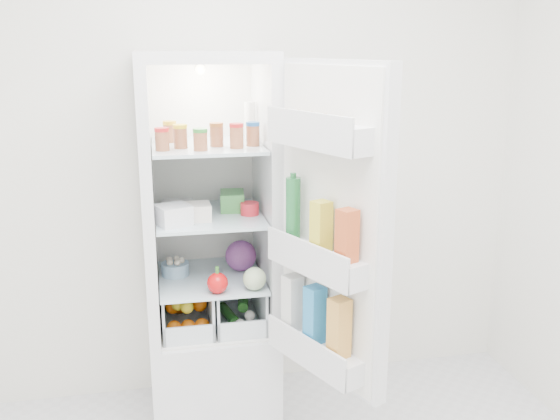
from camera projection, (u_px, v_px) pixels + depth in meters
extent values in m
cube|color=white|center=(241.00, 151.00, 3.19)|extent=(3.00, 0.02, 2.60)
cube|color=silver|center=(213.00, 367.00, 3.15)|extent=(0.60, 0.60, 0.50)
cube|color=silver|center=(203.00, 57.00, 2.76)|extent=(0.60, 0.60, 0.05)
cube|color=silver|center=(203.00, 186.00, 3.18)|extent=(0.60, 0.05, 1.25)
cube|color=silver|center=(148.00, 202.00, 2.87)|extent=(0.05, 0.60, 1.25)
cube|color=silver|center=(265.00, 196.00, 2.98)|extent=(0.05, 0.60, 1.25)
cube|color=white|center=(203.00, 187.00, 3.16)|extent=(0.50, 0.01, 1.25)
sphere|color=white|center=(200.00, 70.00, 2.97)|extent=(0.05, 0.05, 0.05)
cube|color=silver|center=(211.00, 278.00, 3.00)|extent=(0.49, 0.53, 0.01)
cube|color=silver|center=(209.00, 216.00, 2.92)|extent=(0.49, 0.53, 0.02)
cube|color=silver|center=(207.00, 146.00, 2.83)|extent=(0.49, 0.53, 0.02)
cylinder|color=#B21919|center=(162.00, 141.00, 2.66)|extent=(0.06, 0.06, 0.08)
cylinder|color=gold|center=(181.00, 138.00, 2.72)|extent=(0.06, 0.06, 0.08)
cylinder|color=#267226|center=(200.00, 141.00, 2.66)|extent=(0.06, 0.06, 0.08)
cylinder|color=brown|center=(217.00, 137.00, 2.77)|extent=(0.06, 0.06, 0.08)
cylinder|color=#B21919|center=(237.00, 139.00, 2.72)|extent=(0.06, 0.06, 0.08)
cylinder|color=#194C8C|center=(253.00, 136.00, 2.78)|extent=(0.06, 0.06, 0.08)
cylinder|color=#BF8C19|center=(170.00, 133.00, 2.88)|extent=(0.06, 0.06, 0.08)
cylinder|color=white|center=(250.00, 121.00, 2.93)|extent=(0.06, 0.06, 0.18)
cube|color=white|center=(173.00, 215.00, 2.74)|extent=(0.18, 0.18, 0.09)
cube|color=white|center=(196.00, 212.00, 2.82)|extent=(0.13, 0.13, 0.07)
cylinder|color=red|center=(250.00, 209.00, 2.90)|extent=(0.09, 0.09, 0.06)
cube|color=#B5B5B9|center=(177.00, 205.00, 3.02)|extent=(0.16, 0.12, 0.04)
cube|color=#419042|center=(232.00, 201.00, 2.98)|extent=(0.13, 0.17, 0.09)
sphere|color=#531C49|center=(241.00, 256.00, 3.06)|extent=(0.15, 0.15, 0.15)
sphere|color=red|center=(218.00, 283.00, 2.79)|extent=(0.10, 0.10, 0.10)
cylinder|color=#90B9D8|center=(175.00, 269.00, 3.01)|extent=(0.16, 0.16, 0.06)
sphere|color=#ACC292|center=(254.00, 279.00, 2.82)|extent=(0.11, 0.11, 0.11)
sphere|color=orange|center=(174.00, 328.00, 2.90)|extent=(0.07, 0.07, 0.07)
sphere|color=orange|center=(188.00, 327.00, 2.91)|extent=(0.07, 0.07, 0.07)
sphere|color=orange|center=(202.00, 326.00, 2.93)|extent=(0.07, 0.07, 0.07)
sphere|color=orange|center=(173.00, 307.00, 3.00)|extent=(0.07, 0.07, 0.07)
sphere|color=orange|center=(186.00, 306.00, 3.01)|extent=(0.07, 0.07, 0.07)
sphere|color=orange|center=(200.00, 305.00, 3.02)|extent=(0.07, 0.07, 0.07)
sphere|color=orange|center=(179.00, 307.00, 3.13)|extent=(0.07, 0.07, 0.07)
sphere|color=yellow|center=(178.00, 305.00, 2.94)|extent=(0.06, 0.06, 0.06)
sphere|color=yellow|center=(191.00, 294.00, 3.06)|extent=(0.06, 0.06, 0.06)
sphere|color=yellow|center=(187.00, 307.00, 2.91)|extent=(0.06, 0.06, 0.06)
cylinder|color=#174617|center=(229.00, 314.00, 3.07)|extent=(0.09, 0.21, 0.05)
cylinder|color=#174617|center=(243.00, 300.00, 3.12)|extent=(0.08, 0.21, 0.05)
sphere|color=white|center=(240.00, 324.00, 2.96)|extent=(0.05, 0.05, 0.05)
sphere|color=white|center=(250.00, 316.00, 2.98)|extent=(0.05, 0.05, 0.05)
cube|color=silver|center=(334.00, 227.00, 2.48)|extent=(0.30, 0.57, 1.30)
cube|color=white|center=(327.00, 228.00, 2.46)|extent=(0.24, 0.52, 1.26)
cube|color=silver|center=(319.00, 135.00, 2.34)|extent=(0.30, 0.50, 0.10)
cube|color=silver|center=(317.00, 261.00, 2.47)|extent=(0.30, 0.50, 0.10)
cube|color=silver|center=(315.00, 352.00, 2.57)|extent=(0.30, 0.50, 0.10)
sphere|color=olive|center=(339.00, 122.00, 2.22)|extent=(0.05, 0.05, 0.05)
sphere|color=olive|center=(325.00, 120.00, 2.29)|extent=(0.05, 0.05, 0.05)
sphere|color=olive|center=(311.00, 118.00, 2.35)|extent=(0.05, 0.05, 0.05)
sphere|color=olive|center=(298.00, 116.00, 2.41)|extent=(0.05, 0.05, 0.05)
sphere|color=olive|center=(286.00, 114.00, 2.47)|extent=(0.05, 0.05, 0.05)
cylinder|color=#1B602E|center=(293.00, 209.00, 2.53)|extent=(0.06, 0.06, 0.26)
cube|color=yellow|center=(321.00, 226.00, 2.40)|extent=(0.09, 0.09, 0.20)
cube|color=#D35225|center=(347.00, 236.00, 2.28)|extent=(0.09, 0.09, 0.20)
cube|color=white|center=(293.00, 302.00, 2.64)|extent=(0.09, 0.09, 0.24)
cube|color=#2988CE|center=(315.00, 315.00, 2.52)|extent=(0.09, 0.09, 0.24)
cube|color=gold|center=(339.00, 328.00, 2.40)|extent=(0.09, 0.09, 0.24)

